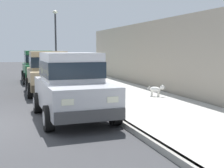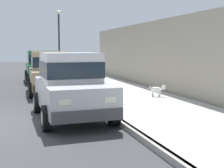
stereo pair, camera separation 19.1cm
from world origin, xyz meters
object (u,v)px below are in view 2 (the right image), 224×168
at_px(car_silver_hatchback, 71,84).
at_px(fire_hydrant, 89,84).
at_px(street_lamp, 59,35).
at_px(car_green_hatchback, 41,66).
at_px(dog_white, 158,89).
at_px(car_tan_hatchback, 50,72).

bearing_deg(car_silver_hatchback, fire_hydrant, 69.96).
bearing_deg(street_lamp, car_green_hatchback, -122.25).
xyz_separation_m(car_green_hatchback, dog_white, (3.72, -8.29, -0.55)).
relative_size(car_tan_hatchback, street_lamp, 0.87).
relative_size(car_green_hatchback, dog_white, 6.64).
distance_m(car_silver_hatchback, dog_white, 4.28).
bearing_deg(car_tan_hatchback, fire_hydrant, -33.29).
relative_size(car_silver_hatchback, car_green_hatchback, 1.01).
bearing_deg(dog_white, car_green_hatchback, 114.18).
xyz_separation_m(dog_white, street_lamp, (-2.32, 10.51, 2.48)).
bearing_deg(dog_white, fire_hydrant, 135.53).
bearing_deg(car_green_hatchback, dog_white, -65.82).
bearing_deg(car_tan_hatchback, car_silver_hatchback, -89.73).
xyz_separation_m(car_silver_hatchback, fire_hydrant, (1.52, 4.17, -0.50)).
bearing_deg(dog_white, street_lamp, 102.44).
height_order(car_green_hatchback, street_lamp, street_lamp).
xyz_separation_m(car_silver_hatchback, car_green_hatchback, (0.02, 10.28, 0.00)).
height_order(car_green_hatchback, dog_white, car_green_hatchback).
height_order(car_tan_hatchback, dog_white, car_tan_hatchback).
height_order(car_silver_hatchback, fire_hydrant, car_silver_hatchback).
xyz_separation_m(car_tan_hatchback, street_lamp, (1.45, 7.31, 1.93)).
height_order(car_tan_hatchback, fire_hydrant, car_tan_hatchback).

